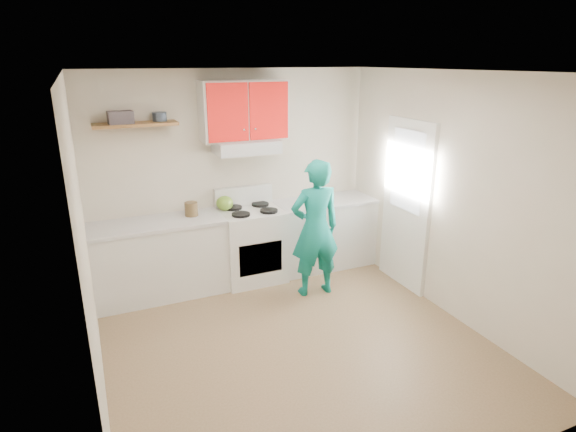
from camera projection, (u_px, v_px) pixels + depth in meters
name	position (u px, v px, depth m)	size (l,w,h in m)	color
floor	(296.00, 343.00, 4.74)	(3.80, 3.80, 0.00)	brown
ceiling	(298.00, 72.00, 3.92)	(3.60, 3.80, 0.04)	white
back_wall	(234.00, 176.00, 5.98)	(3.60, 0.04, 2.60)	beige
front_wall	(438.00, 319.00, 2.68)	(3.60, 0.04, 2.60)	beige
left_wall	(85.00, 250.00, 3.64)	(0.04, 3.80, 2.60)	beige
right_wall	(451.00, 198.00, 5.02)	(0.04, 3.80, 2.60)	beige
door	(406.00, 205.00, 5.71)	(0.05, 0.85, 2.05)	white
door_glass	(407.00, 171.00, 5.56)	(0.01, 0.55, 0.95)	white
counter_left	(160.00, 259.00, 5.59)	(1.52, 0.60, 0.90)	silver
counter_right	(323.00, 233.00, 6.42)	(1.32, 0.60, 0.90)	silver
stove	(252.00, 245.00, 6.00)	(0.76, 0.65, 0.92)	white
range_hood	(246.00, 147.00, 5.70)	(0.76, 0.44, 0.15)	silver
upper_cabinets	(244.00, 110.00, 5.62)	(1.02, 0.33, 0.70)	red
shelf	(135.00, 124.00, 5.18)	(0.90, 0.30, 0.04)	brown
books	(120.00, 117.00, 5.07)	(0.26, 0.19, 0.13)	#423A40
tin	(160.00, 117.00, 5.30)	(0.16, 0.16, 0.10)	#333D4C
kettle	(225.00, 203.00, 5.84)	(0.21, 0.21, 0.18)	olive
crock	(191.00, 210.00, 5.63)	(0.16, 0.16, 0.19)	#4E3C22
cutting_board	(309.00, 203.00, 6.18)	(0.28, 0.21, 0.02)	olive
silicone_mat	(338.00, 200.00, 6.34)	(0.31, 0.26, 0.01)	#B01412
person	(315.00, 229.00, 5.51)	(0.60, 0.39, 1.64)	#0D7D72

